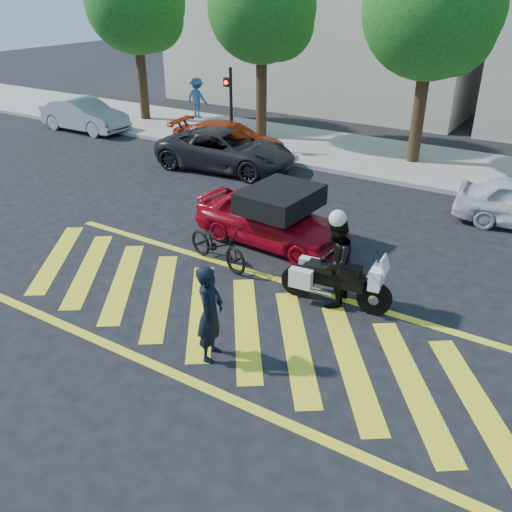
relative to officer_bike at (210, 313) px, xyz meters
The scene contains 17 objects.
ground 1.55m from the officer_bike, 113.82° to the left, with size 90.00×90.00×0.00m, color black.
sidewalk 13.18m from the officer_bike, 92.20° to the left, with size 60.00×5.00×0.15m, color #9E998E.
crosswalk 1.56m from the officer_bike, 115.42° to the left, with size 12.33×4.00×0.01m.
building_left 24.07m from the officer_bike, 111.01° to the left, with size 16.00×8.00×10.00m, color beige.
tree_far_left 19.25m from the officer_bike, 135.36° to the left, with size 4.40×4.40×7.41m.
tree_left 15.44m from the officer_bike, 117.50° to the left, with size 4.20×4.20×7.26m.
tree_center 13.86m from the officer_bike, 91.64° to the left, with size 4.60×4.60×7.56m.
signal_pole 12.98m from the officer_bike, 122.77° to the left, with size 0.28×0.43×3.20m.
officer_bike is the anchor object (origin of this frame).
bicycle 3.59m from the officer_bike, 123.69° to the left, with size 0.68×1.95×1.02m, color black.
police_motorcycle 3.00m from the officer_bike, 68.75° to the left, with size 2.35×0.79×1.04m.
officer_moto 2.98m from the officer_bike, 69.05° to the left, with size 0.94×0.73×1.93m, color black.
red_convertible 4.90m from the officer_bike, 108.25° to the left, with size 1.62×4.03×1.37m, color #AA071A.
parked_far_left 17.86m from the officer_bike, 144.59° to the left, with size 1.50×4.29×1.41m, color #93969A.
parked_left 12.33m from the officer_bike, 122.95° to the left, with size 1.84×4.52×1.31m, color #9C2609.
parked_mid_left 10.92m from the officer_bike, 123.37° to the left, with size 2.29×4.96×1.38m, color black.
pedestrian_left 18.59m from the officer_bike, 128.14° to the left, with size 1.19×0.69×1.85m, color #365A94.
Camera 1 is at (5.34, -7.40, 6.01)m, focal length 38.00 mm.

